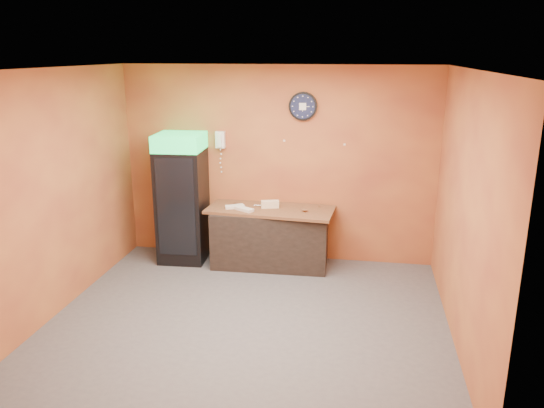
# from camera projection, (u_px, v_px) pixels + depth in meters

# --- Properties ---
(floor) EXTENTS (4.50, 4.50, 0.00)m
(floor) POSITION_uv_depth(u_px,v_px,m) (249.00, 318.00, 6.12)
(floor) COLOR #47474C
(floor) RESTS_ON ground
(back_wall) EXTENTS (4.50, 0.02, 2.80)m
(back_wall) POSITION_uv_depth(u_px,v_px,m) (277.00, 165.00, 7.62)
(back_wall) COLOR #C27436
(back_wall) RESTS_ON floor
(left_wall) EXTENTS (0.02, 4.00, 2.80)m
(left_wall) POSITION_uv_depth(u_px,v_px,m) (57.00, 193.00, 6.10)
(left_wall) COLOR #C27436
(left_wall) RESTS_ON floor
(right_wall) EXTENTS (0.02, 4.00, 2.80)m
(right_wall) POSITION_uv_depth(u_px,v_px,m) (465.00, 212.00, 5.36)
(right_wall) COLOR #C27436
(right_wall) RESTS_ON floor
(ceiling) EXTENTS (4.50, 4.00, 0.02)m
(ceiling) POSITION_uv_depth(u_px,v_px,m) (246.00, 69.00, 5.34)
(ceiling) COLOR white
(ceiling) RESTS_ON back_wall
(beverage_cooler) EXTENTS (0.69, 0.70, 1.86)m
(beverage_cooler) POSITION_uv_depth(u_px,v_px,m) (181.00, 200.00, 7.60)
(beverage_cooler) COLOR black
(beverage_cooler) RESTS_ON floor
(prep_counter) EXTENTS (1.63, 0.76, 0.81)m
(prep_counter) POSITION_uv_depth(u_px,v_px,m) (270.00, 238.00, 7.56)
(prep_counter) COLOR black
(prep_counter) RESTS_ON floor
(wall_clock) EXTENTS (0.39, 0.06, 0.39)m
(wall_clock) POSITION_uv_depth(u_px,v_px,m) (303.00, 106.00, 7.30)
(wall_clock) COLOR black
(wall_clock) RESTS_ON back_wall
(wall_phone) EXTENTS (0.13, 0.11, 0.24)m
(wall_phone) POSITION_uv_depth(u_px,v_px,m) (220.00, 140.00, 7.61)
(wall_phone) COLOR white
(wall_phone) RESTS_ON back_wall
(butcher_paper) EXTENTS (1.82, 0.87, 0.04)m
(butcher_paper) POSITION_uv_depth(u_px,v_px,m) (270.00, 210.00, 7.45)
(butcher_paper) COLOR brown
(butcher_paper) RESTS_ON prep_counter
(sub_roll_stack) EXTENTS (0.26, 0.15, 0.11)m
(sub_roll_stack) POSITION_uv_depth(u_px,v_px,m) (270.00, 204.00, 7.45)
(sub_roll_stack) COLOR #F6E7BF
(sub_roll_stack) RESTS_ON butcher_paper
(wrapped_sandwich_left) EXTENTS (0.28, 0.18, 0.04)m
(wrapped_sandwich_left) POSITION_uv_depth(u_px,v_px,m) (235.00, 207.00, 7.45)
(wrapped_sandwich_left) COLOR silver
(wrapped_sandwich_left) RESTS_ON butcher_paper
(wrapped_sandwich_mid) EXTENTS (0.29, 0.24, 0.04)m
(wrapped_sandwich_mid) POSITION_uv_depth(u_px,v_px,m) (244.00, 209.00, 7.33)
(wrapped_sandwich_mid) COLOR silver
(wrapped_sandwich_mid) RESTS_ON butcher_paper
(wrapped_sandwich_right) EXTENTS (0.27, 0.22, 0.04)m
(wrapped_sandwich_right) POSITION_uv_depth(u_px,v_px,m) (235.00, 206.00, 7.47)
(wrapped_sandwich_right) COLOR silver
(wrapped_sandwich_right) RESTS_ON butcher_paper
(kitchen_tool) EXTENTS (0.06, 0.06, 0.06)m
(kitchen_tool) POSITION_uv_depth(u_px,v_px,m) (264.00, 205.00, 7.52)
(kitchen_tool) COLOR silver
(kitchen_tool) RESTS_ON butcher_paper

